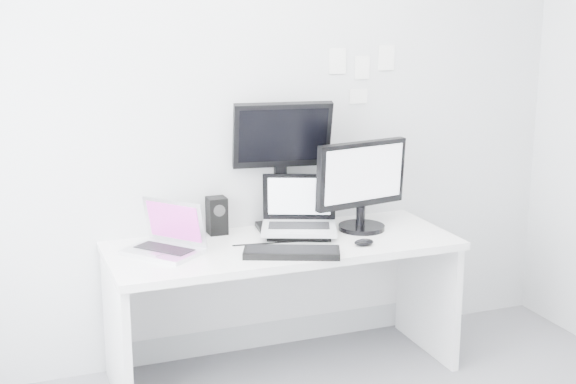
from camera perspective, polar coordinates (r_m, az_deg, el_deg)
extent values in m
plane|color=silver|center=(4.34, -2.00, 5.56)|extent=(3.60, 0.00, 3.60)
cube|color=white|center=(4.27, -0.35, -8.27)|extent=(1.80, 0.70, 0.73)
cube|color=silver|center=(3.98, -8.96, -2.51)|extent=(0.44, 0.45, 0.27)
cube|color=black|center=(4.29, -5.06, -1.68)|extent=(0.11, 0.11, 0.20)
cube|color=silver|center=(4.21, 0.79, -1.04)|extent=(0.48, 0.43, 0.33)
cube|color=black|center=(4.33, -0.47, 2.03)|extent=(0.55, 0.27, 0.72)
cube|color=black|center=(4.33, 5.31, 0.53)|extent=(0.59, 0.35, 0.50)
cube|color=black|center=(3.94, 0.26, -4.31)|extent=(0.50, 0.33, 0.03)
ellipsoid|color=black|center=(4.11, 5.41, -3.57)|extent=(0.11, 0.07, 0.03)
cube|color=white|center=(4.47, 3.54, 9.26)|extent=(0.10, 0.00, 0.14)
cube|color=white|center=(4.53, 5.28, 8.78)|extent=(0.09, 0.00, 0.13)
cube|color=white|center=(4.60, 7.00, 9.43)|extent=(0.10, 0.00, 0.14)
cube|color=white|center=(4.54, 5.01, 6.77)|extent=(0.11, 0.00, 0.08)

